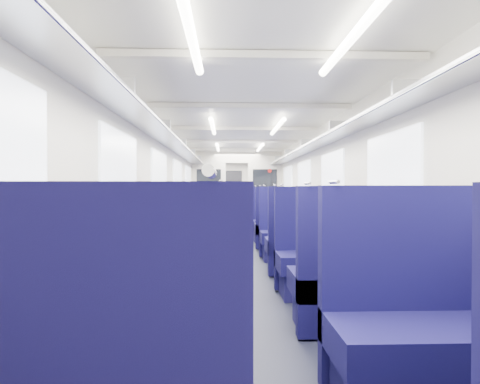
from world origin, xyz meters
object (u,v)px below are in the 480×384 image
object	(u,v)px
seat_4	(161,294)
seat_13	(283,229)
seat_7	(326,260)
seat_6	(179,264)
seat_11	(293,236)
seat_10	(197,236)
seat_12	(200,230)
seat_17	(271,220)
seat_20	(212,212)
seat_25	(256,209)
seat_18	(209,217)
seat_27	(254,207)
seat_2	(131,341)
seat_15	(277,224)
seat_22	(213,210)
seat_9	(307,247)
seat_21	(261,212)
seat_16	(207,220)
seat_26	(215,207)
seat_23	(258,210)
seat_3	(426,334)
seat_8	(190,247)
seat_14	(204,224)
end_door	(234,192)
seat_5	(360,286)
seat_19	(266,216)
seat_24	(214,208)

from	to	relation	value
seat_4	seat_13	world-z (taller)	same
seat_7	seat_6	bearing A→B (deg)	-173.41
seat_11	seat_13	xyz separation A→B (m)	(0.00, 1.20, 0.00)
seat_10	seat_12	xyz separation A→B (m)	(0.00, 0.96, 0.00)
seat_17	seat_10	bearing A→B (deg)	-116.31
seat_6	seat_7	size ratio (longest dim) A/B	1.00
seat_20	seat_25	world-z (taller)	same
seat_18	seat_17	bearing A→B (deg)	-36.18
seat_4	seat_27	distance (m)	13.80
seat_2	seat_15	world-z (taller)	same
seat_11	seat_22	distance (m)	7.88
seat_9	seat_12	size ratio (longest dim) A/B	1.00
seat_20	seat_21	bearing A→B (deg)	-5.34
seat_11	seat_7	bearing A→B (deg)	-90.00
seat_16	seat_26	world-z (taller)	same
seat_4	seat_26	world-z (taller)	same
seat_2	seat_6	bearing A→B (deg)	90.00
seat_2	seat_23	size ratio (longest dim) A/B	1.00
seat_12	seat_3	bearing A→B (deg)	-73.21
seat_7	seat_11	world-z (taller)	same
seat_6	seat_17	size ratio (longest dim) A/B	1.00
seat_20	seat_26	distance (m)	3.48
seat_9	seat_18	distance (m)	6.01
seat_13	seat_23	size ratio (longest dim) A/B	1.00
seat_7	seat_21	distance (m)	8.71
seat_18	seat_22	xyz separation A→B (m)	(0.00, 3.10, 0.00)
seat_8	seat_13	distance (m)	2.85
seat_2	seat_10	size ratio (longest dim) A/B	1.00
seat_12	seat_14	xyz separation A→B (m)	(0.00, 1.35, 0.00)
end_door	seat_25	xyz separation A→B (m)	(0.83, -2.61, -0.61)
seat_8	seat_9	size ratio (longest dim) A/B	1.00
end_door	seat_22	xyz separation A→B (m)	(-0.83, -3.72, -0.61)
seat_5	seat_19	xyz separation A→B (m)	(0.00, 8.09, 0.00)
seat_17	seat_20	distance (m)	3.65
seat_5	seat_16	bearing A→B (deg)	103.59
seat_7	seat_15	world-z (taller)	same
end_door	seat_12	bearing A→B (deg)	-94.54
seat_3	seat_4	bearing A→B (deg)	151.46
seat_3	seat_16	size ratio (longest dim) A/B	1.00
seat_12	seat_26	xyz separation A→B (m)	(0.00, 9.13, 0.00)
seat_6	seat_11	world-z (taller)	same
end_door	seat_14	size ratio (longest dim) A/B	1.57
seat_8	seat_23	size ratio (longest dim) A/B	1.00
seat_11	seat_4	bearing A→B (deg)	-114.69
seat_7	seat_24	bearing A→B (deg)	98.44
seat_8	seat_17	size ratio (longest dim) A/B	1.00
end_door	seat_23	bearing A→B (deg)	-77.48
seat_17	seat_20	size ratio (longest dim) A/B	1.00
seat_13	seat_7	bearing A→B (deg)	-90.00
seat_14	seat_6	bearing A→B (deg)	-90.00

